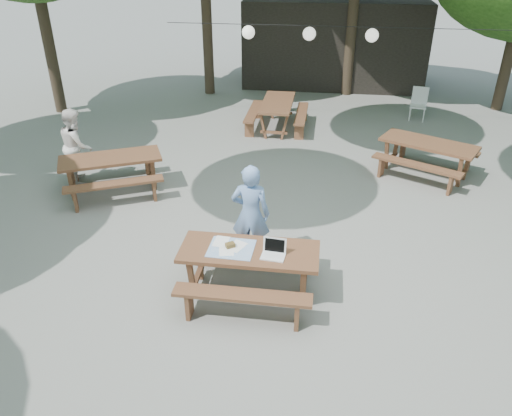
{
  "coord_description": "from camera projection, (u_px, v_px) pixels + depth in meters",
  "views": [
    {
      "loc": [
        0.29,
        -7.57,
        4.74
      ],
      "look_at": [
        -0.62,
        -1.01,
        1.05
      ],
      "focal_mm": 35.0,
      "sensor_mm": 36.0,
      "label": 1
    }
  ],
  "objects": [
    {
      "name": "pavilion",
      "position": [
        334.0,
        41.0,
        17.24
      ],
      "size": [
        6.0,
        3.0,
        2.8
      ],
      "primitive_type": "cube",
      "color": "black",
      "rests_on": "ground"
    },
    {
      "name": "paper_lanterns",
      "position": [
        310.0,
        34.0,
        12.94
      ],
      "size": [
        9.0,
        0.34,
        0.38
      ],
      "color": "black",
      "rests_on": "ground"
    },
    {
      "name": "ground",
      "position": [
        298.0,
        234.0,
        8.9
      ],
      "size": [
        80.0,
        80.0,
        0.0
      ],
      "primitive_type": "plane",
      "color": "slate",
      "rests_on": "ground"
    },
    {
      "name": "laptop",
      "position": [
        274.0,
        251.0,
        6.99
      ],
      "size": [
        0.35,
        0.29,
        0.24
      ],
      "rotation": [
        0.0,
        0.0,
        -0.09
      ],
      "color": "white",
      "rests_on": "main_picnic_table"
    },
    {
      "name": "second_person",
      "position": [
        77.0,
        145.0,
        10.49
      ],
      "size": [
        0.87,
        0.95,
        1.58
      ],
      "primitive_type": "imported",
      "rotation": [
        0.0,
        0.0,
        2.02
      ],
      "color": "white",
      "rests_on": "ground"
    },
    {
      "name": "tabletop_clutter",
      "position": [
        231.0,
        247.0,
        7.16
      ],
      "size": [
        0.67,
        0.58,
        0.08
      ],
      "color": "#3A7CC6",
      "rests_on": "main_picnic_table"
    },
    {
      "name": "picnic_table_far_w",
      "position": [
        277.0,
        115.0,
        13.48
      ],
      "size": [
        1.59,
        2.01,
        0.75
      ],
      "rotation": [
        0.0,
        0.0,
        1.56
      ],
      "color": "#4F2F1C",
      "rests_on": "ground"
    },
    {
      "name": "woman",
      "position": [
        251.0,
        214.0,
        7.84
      ],
      "size": [
        0.62,
        0.41,
        1.68
      ],
      "primitive_type": "imported",
      "rotation": [
        0.0,
        0.0,
        3.13
      ],
      "color": "#7398D1",
      "rests_on": "ground"
    },
    {
      "name": "main_picnic_table",
      "position": [
        249.0,
        270.0,
        7.31
      ],
      "size": [
        2.0,
        1.58,
        0.75
      ],
      "color": "#4F2F1C",
      "rests_on": "ground"
    },
    {
      "name": "picnic_table_ne",
      "position": [
        426.0,
        158.0,
        10.93
      ],
      "size": [
        2.41,
        2.28,
        0.75
      ],
      "rotation": [
        0.0,
        0.0,
        -0.48
      ],
      "color": "#4F2F1C",
      "rests_on": "ground"
    },
    {
      "name": "picnic_table_nw",
      "position": [
        112.0,
        173.0,
        10.23
      ],
      "size": [
        2.39,
        2.24,
        0.75
      ],
      "rotation": [
        0.0,
        0.0,
        0.44
      ],
      "color": "#4F2F1C",
      "rests_on": "ground"
    },
    {
      "name": "plastic_chair",
      "position": [
        417.0,
        111.0,
        14.2
      ],
      "size": [
        0.52,
        0.52,
        0.9
      ],
      "rotation": [
        0.0,
        0.0,
        -0.2
      ],
      "color": "silver",
      "rests_on": "ground"
    }
  ]
}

